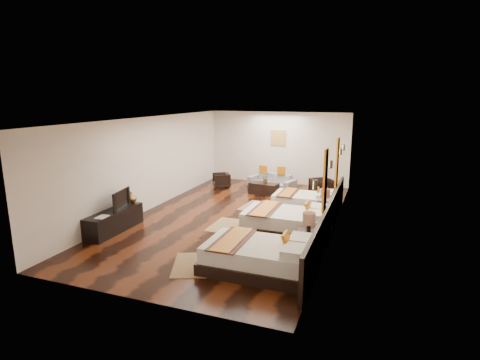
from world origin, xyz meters
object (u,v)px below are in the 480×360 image
at_px(bed_mid, 288,221).
at_px(table_plant, 266,179).
at_px(sofa, 272,181).
at_px(armchair_right, 321,187).
at_px(nightstand_a, 308,242).
at_px(book, 98,217).
at_px(bed_far, 304,201).
at_px(coffee_table, 264,189).
at_px(tv_console, 114,221).
at_px(nightstand_b, 324,210).
at_px(figurine, 131,197).
at_px(armchair_left, 221,180).
at_px(bed_near, 261,257).
at_px(tv, 118,200).

relative_size(bed_mid, table_plant, 8.31).
relative_size(sofa, armchair_right, 2.63).
xyz_separation_m(nightstand_a, book, (-4.95, -0.71, 0.22)).
height_order(nightstand_a, book, nightstand_a).
bearing_deg(bed_far, armchair_right, 81.12).
relative_size(coffee_table, table_plant, 3.72).
bearing_deg(tv_console, book, -90.00).
bearing_deg(nightstand_b, figurine, -159.56).
bearing_deg(coffee_table, table_plant, 51.70).
xyz_separation_m(armchair_right, coffee_table, (-1.95, -0.39, -0.11)).
relative_size(figurine, armchair_left, 0.50).
height_order(tv_console, figurine, figurine).
distance_m(book, armchair_right, 7.41).
relative_size(bed_mid, tv_console, 1.24).
distance_m(bed_near, table_plant, 6.06).
distance_m(tv_console, coffee_table, 5.53).
bearing_deg(bed_far, bed_mid, -89.88).
bearing_deg(nightstand_b, coffee_table, 136.26).
xyz_separation_m(bed_near, figurine, (-4.20, 1.60, 0.41)).
distance_m(bed_near, tv, 4.30).
xyz_separation_m(bed_far, table_plant, (-1.64, 1.35, 0.29)).
relative_size(bed_near, figurine, 7.38).
bearing_deg(armchair_left, nightstand_b, 23.47).
bearing_deg(table_plant, bed_mid, -65.00).
distance_m(tv, book, 0.78).
distance_m(bed_mid, figurine, 4.27).
xyz_separation_m(nightstand_a, armchair_left, (-4.23, 5.19, -0.07)).
height_order(book, armchair_left, book).
xyz_separation_m(bed_mid, nightstand_b, (0.75, 1.15, 0.04)).
distance_m(bed_near, tv_console, 4.28).
bearing_deg(bed_mid, tv_console, -161.01).
distance_m(bed_near, coffee_table, 6.01).
height_order(nightstand_a, figurine, nightstand_a).
bearing_deg(figurine, sofa, 64.35).
xyz_separation_m(nightstand_b, figurine, (-4.95, -1.84, 0.37)).
xyz_separation_m(bed_mid, coffee_table, (-1.69, 3.48, -0.09)).
xyz_separation_m(armchair_right, table_plant, (-1.91, -0.34, 0.22)).
bearing_deg(bed_mid, book, -154.14).
relative_size(tv_console, table_plant, 6.70).
bearing_deg(bed_far, tv_console, -139.15).
bearing_deg(coffee_table, sofa, 90.00).
height_order(bed_near, book, bed_near).
bearing_deg(tv, armchair_right, -51.45).
height_order(bed_far, nightstand_a, nightstand_a).
height_order(bed_far, armchair_left, bed_far).
distance_m(nightstand_a, book, 5.00).
bearing_deg(nightstand_a, bed_near, -127.76).
distance_m(book, figurine, 1.35).
bearing_deg(tv_console, figurine, 90.00).
distance_m(armchair_left, coffee_table, 1.83).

